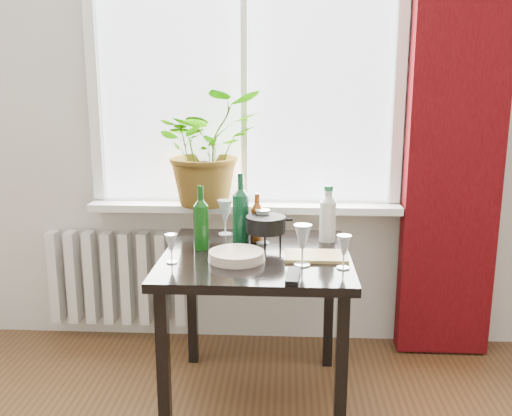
# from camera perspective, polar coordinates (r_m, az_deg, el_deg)

# --- Properties ---
(window) EXTENTS (1.72, 0.08, 1.62)m
(window) POSITION_cam_1_polar(r_m,az_deg,el_deg) (3.17, -1.14, 14.23)
(window) COLOR white
(window) RESTS_ON ground
(windowsill) EXTENTS (1.72, 0.20, 0.04)m
(windowsill) POSITION_cam_1_polar(r_m,az_deg,el_deg) (3.18, -1.17, 0.15)
(windowsill) COLOR white
(windowsill) RESTS_ON ground
(curtain) EXTENTS (0.50, 0.12, 2.56)m
(curtain) POSITION_cam_1_polar(r_m,az_deg,el_deg) (3.19, 19.41, 8.05)
(curtain) COLOR #3A0508
(curtain) RESTS_ON ground
(radiator) EXTENTS (0.80, 0.10, 0.55)m
(radiator) POSITION_cam_1_polar(r_m,az_deg,el_deg) (3.47, -13.65, -6.79)
(radiator) COLOR silver
(radiator) RESTS_ON ground
(table) EXTENTS (0.85, 0.85, 0.74)m
(table) POSITION_cam_1_polar(r_m,az_deg,el_deg) (2.64, 0.04, -6.48)
(table) COLOR black
(table) RESTS_ON ground
(potted_plant) EXTENTS (0.72, 0.68, 0.62)m
(potted_plant) POSITION_cam_1_polar(r_m,az_deg,el_deg) (3.10, -4.88, 6.01)
(potted_plant) COLOR #2E671B
(potted_plant) RESTS_ON windowsill
(wine_bottle_left) EXTENTS (0.08, 0.08, 0.30)m
(wine_bottle_left) POSITION_cam_1_polar(r_m,az_deg,el_deg) (2.66, -5.52, -0.93)
(wine_bottle_left) COLOR #0B3E0C
(wine_bottle_left) RESTS_ON table
(wine_bottle_right) EXTENTS (0.11, 0.11, 0.34)m
(wine_bottle_right) POSITION_cam_1_polar(r_m,az_deg,el_deg) (2.78, -1.54, 0.12)
(wine_bottle_right) COLOR #0B3C1F
(wine_bottle_right) RESTS_ON table
(bottle_amber) EXTENTS (0.07, 0.07, 0.24)m
(bottle_amber) POSITION_cam_1_polar(r_m,az_deg,el_deg) (2.78, 0.11, -0.93)
(bottle_amber) COLOR #71300C
(bottle_amber) RESTS_ON table
(cleaning_bottle) EXTENTS (0.09, 0.09, 0.28)m
(cleaning_bottle) POSITION_cam_1_polar(r_m,az_deg,el_deg) (2.80, 7.20, -0.55)
(cleaning_bottle) COLOR silver
(cleaning_bottle) RESTS_ON table
(wineglass_front_right) EXTENTS (0.10, 0.10, 0.18)m
(wineglass_front_right) POSITION_cam_1_polar(r_m,az_deg,el_deg) (2.43, 4.67, -3.67)
(wineglass_front_right) COLOR silver
(wineglass_front_right) RESTS_ON table
(wineglass_far_right) EXTENTS (0.07, 0.07, 0.15)m
(wineglass_far_right) POSITION_cam_1_polar(r_m,az_deg,el_deg) (2.42, 8.77, -4.33)
(wineglass_far_right) COLOR silver
(wineglass_far_right) RESTS_ON table
(wineglass_back_center) EXTENTS (0.09, 0.09, 0.17)m
(wineglass_back_center) POSITION_cam_1_polar(r_m,az_deg,el_deg) (2.75, 0.67, -1.83)
(wineglass_back_center) COLOR silver
(wineglass_back_center) RESTS_ON table
(wineglass_back_left) EXTENTS (0.09, 0.09, 0.19)m
(wineglass_back_left) POSITION_cam_1_polar(r_m,az_deg,el_deg) (2.91, -3.12, -0.91)
(wineglass_back_left) COLOR silver
(wineglass_back_left) RESTS_ON table
(wineglass_front_left) EXTENTS (0.06, 0.06, 0.13)m
(wineglass_front_left) POSITION_cam_1_polar(r_m,az_deg,el_deg) (2.49, -8.46, -4.01)
(wineglass_front_left) COLOR silver
(wineglass_front_left) RESTS_ON table
(plate_stack) EXTENTS (0.26, 0.26, 0.04)m
(plate_stack) POSITION_cam_1_polar(r_m,az_deg,el_deg) (2.52, -1.96, -4.78)
(plate_stack) COLOR beige
(plate_stack) RESTS_ON table
(fondue_pot) EXTENTS (0.27, 0.25, 0.15)m
(fondue_pot) POSITION_cam_1_polar(r_m,az_deg,el_deg) (2.70, 0.97, -2.35)
(fondue_pot) COLOR black
(fondue_pot) RESTS_ON table
(tv_remote) EXTENTS (0.07, 0.18, 0.02)m
(tv_remote) POSITION_cam_1_polar(r_m,az_deg,el_deg) (2.30, 3.72, -6.82)
(tv_remote) COLOR black
(tv_remote) RESTS_ON table
(cutting_board) EXTENTS (0.28, 0.18, 0.01)m
(cutting_board) POSITION_cam_1_polar(r_m,az_deg,el_deg) (2.57, 6.03, -4.80)
(cutting_board) COLOR tan
(cutting_board) RESTS_ON table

